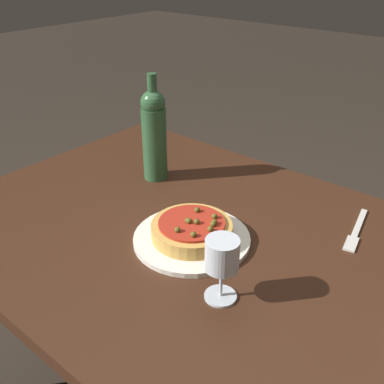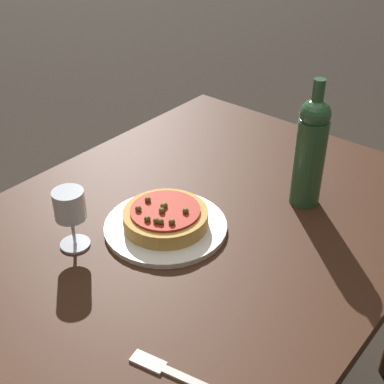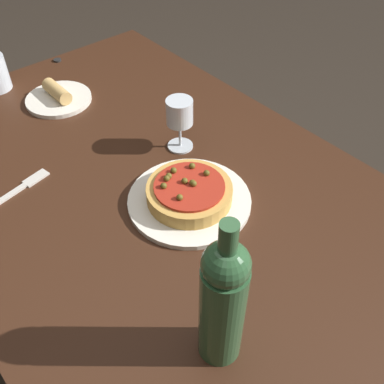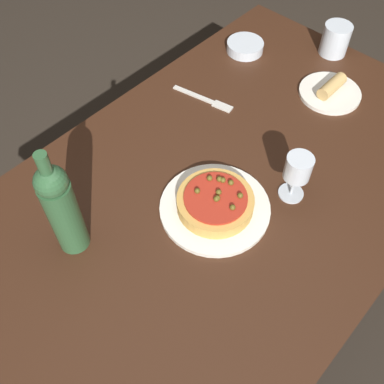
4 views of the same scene
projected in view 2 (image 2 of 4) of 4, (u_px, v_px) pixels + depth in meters
name	position (u px, v px, depth m)	size (l,w,h in m)	color
dining_table	(155.00, 282.00, 1.16)	(1.44, 0.88, 0.72)	#381E11
dinner_plate	(166.00, 226.00, 1.17)	(0.27, 0.27, 0.01)	white
pizza	(165.00, 217.00, 1.16)	(0.19, 0.19, 0.05)	gold
wine_glass	(70.00, 208.00, 1.08)	(0.06, 0.06, 0.13)	silver
wine_bottle	(310.00, 150.00, 1.19)	(0.07, 0.07, 0.30)	#2D5633
fork	(178.00, 375.00, 0.85)	(0.06, 0.20, 0.00)	beige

